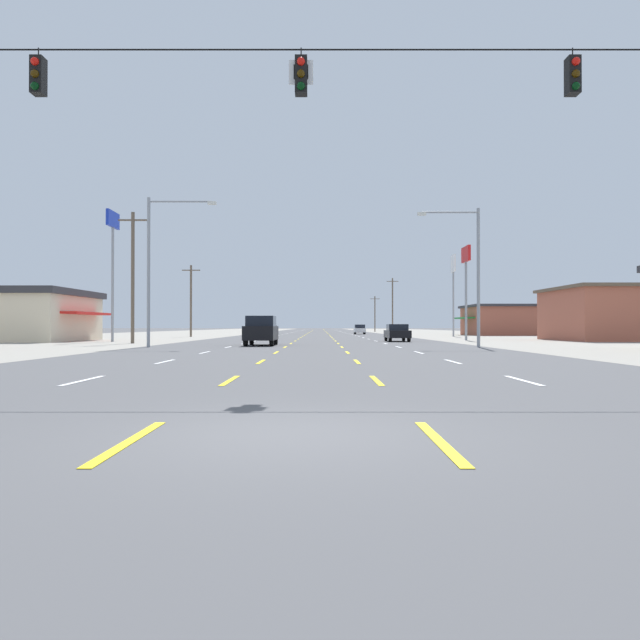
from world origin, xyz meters
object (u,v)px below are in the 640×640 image
at_px(sedan_far_right_near, 399,333).
at_px(streetlight_left_row_0, 158,260).
at_px(pole_sign_right_row_2, 455,275).
at_px(sedan_far_left_mid, 272,330).
at_px(pole_sign_right_row_1, 468,267).
at_px(hatchback_far_right_midfar, 361,329).
at_px(suv_inner_left_nearest, 263,330).
at_px(streetlight_right_row_0, 473,266).
at_px(pole_sign_left_row_1, 114,242).

bearing_deg(sedan_far_right_near, streetlight_left_row_0, -140.18).
bearing_deg(pole_sign_right_row_2, sedan_far_right_near, -113.09).
height_order(sedan_far_left_mid, pole_sign_right_row_1, pole_sign_right_row_1).
height_order(hatchback_far_right_midfar, pole_sign_right_row_2, pole_sign_right_row_2).
height_order(sedan_far_left_mid, hatchback_far_right_midfar, hatchback_far_right_midfar).
height_order(suv_inner_left_nearest, pole_sign_right_row_2, pole_sign_right_row_2).
relative_size(suv_inner_left_nearest, sedan_far_right_near, 1.09).
xyz_separation_m(sedan_far_right_near, pole_sign_right_row_1, (6.82, 3.94, 5.91)).
relative_size(pole_sign_right_row_1, streetlight_right_row_0, 1.00).
xyz_separation_m(streetlight_left_row_0, streetlight_right_row_0, (19.43, 0.00, -0.39)).
relative_size(pole_sign_left_row_1, pole_sign_right_row_1, 1.26).
xyz_separation_m(pole_sign_left_row_1, pole_sign_right_row_1, (30.56, 5.05, -1.59)).
height_order(pole_sign_right_row_2, streetlight_right_row_0, pole_sign_right_row_2).
height_order(hatchback_far_right_midfar, streetlight_left_row_0, streetlight_left_row_0).
xyz_separation_m(hatchback_far_right_midfar, streetlight_left_row_0, (-16.45, -58.74, 4.61)).
xyz_separation_m(suv_inner_left_nearest, pole_sign_right_row_2, (20.56, 33.99, 6.61)).
xyz_separation_m(sedan_far_right_near, pole_sign_right_row_2, (10.07, 23.61, 6.88)).
relative_size(sedan_far_right_near, streetlight_left_row_0, 0.49).
bearing_deg(pole_sign_right_row_1, pole_sign_left_row_1, -170.62).
xyz_separation_m(sedan_far_left_mid, pole_sign_right_row_2, (23.79, -13.15, 6.88)).
bearing_deg(sedan_far_right_near, hatchback_far_right_midfar, 90.24).
bearing_deg(streetlight_right_row_0, sedan_far_right_near, 101.42).
height_order(pole_sign_left_row_1, streetlight_right_row_0, pole_sign_left_row_1).
height_order(suv_inner_left_nearest, pole_sign_right_row_1, pole_sign_right_row_1).
bearing_deg(pole_sign_right_row_1, streetlight_right_row_0, -102.71).
distance_m(pole_sign_left_row_1, pole_sign_right_row_2, 41.88).
xyz_separation_m(suv_inner_left_nearest, sedan_far_right_near, (10.49, 10.39, -0.27)).
bearing_deg(sedan_far_left_mid, sedan_far_right_near, -69.52).
bearing_deg(suv_inner_left_nearest, sedan_far_right_near, 44.72).
bearing_deg(pole_sign_left_row_1, suv_inner_left_nearest, -35.01).
bearing_deg(hatchback_far_right_midfar, streetlight_left_row_0, -105.64).
height_order(pole_sign_right_row_2, streetlight_left_row_0, pole_sign_right_row_2).
bearing_deg(pole_sign_right_row_1, hatchback_far_right_midfar, 99.71).
relative_size(hatchback_far_right_midfar, pole_sign_left_row_1, 0.36).
relative_size(sedan_far_right_near, sedan_far_left_mid, 1.00).
relative_size(hatchback_far_right_midfar, pole_sign_right_row_1, 0.45).
height_order(sedan_far_right_near, streetlight_right_row_0, streetlight_right_row_0).
bearing_deg(pole_sign_left_row_1, hatchback_far_right_midfar, 62.87).
distance_m(hatchback_far_right_midfar, streetlight_left_row_0, 61.17).
xyz_separation_m(hatchback_far_right_midfar, pole_sign_right_row_2, (10.25, -21.26, 6.85)).
height_order(pole_sign_left_row_1, streetlight_left_row_0, pole_sign_left_row_1).
xyz_separation_m(pole_sign_right_row_1, streetlight_left_row_0, (-23.45, -17.81, -1.27)).
relative_size(sedan_far_left_mid, pole_sign_right_row_2, 0.44).
bearing_deg(sedan_far_right_near, pole_sign_right_row_1, 30.05).
relative_size(streetlight_left_row_0, streetlight_right_row_0, 1.08).
relative_size(sedan_far_right_near, pole_sign_right_row_2, 0.44).
height_order(suv_inner_left_nearest, pole_sign_left_row_1, pole_sign_left_row_1).
distance_m(streetlight_left_row_0, streetlight_right_row_0, 19.44).
bearing_deg(sedan_far_left_mid, streetlight_right_row_0, -71.92).
bearing_deg(streetlight_right_row_0, pole_sign_right_row_2, 79.03).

